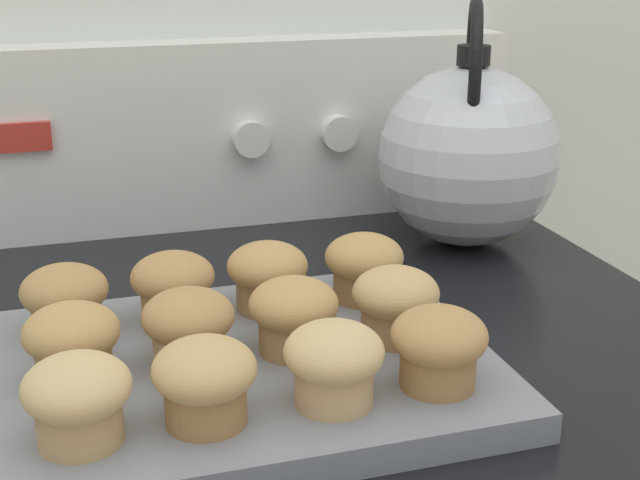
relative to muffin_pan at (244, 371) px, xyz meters
The scene contains 15 objects.
control_panel 0.40m from the muffin_pan, 87.05° to the left, with size 0.76×0.07×0.21m.
muffin_pan is the anchor object (origin of this frame).
muffin_r0_c0 0.15m from the muffin_pan, 145.40° to the right, with size 0.07×0.07×0.06m.
muffin_r0_c1 0.10m from the muffin_pan, 117.12° to the right, with size 0.07×0.07×0.06m.
muffin_r0_c2 0.10m from the muffin_pan, 62.59° to the right, with size 0.07×0.07×0.06m.
muffin_r0_c3 0.15m from the muffin_pan, 34.18° to the right, with size 0.07×0.07×0.06m.
muffin_r1_c0 0.13m from the muffin_pan, behind, with size 0.07×0.07×0.06m.
muffin_r1_c1 0.06m from the muffin_pan, behind, with size 0.07×0.07×0.06m.
muffin_r1_c2 0.06m from the muffin_pan, ahead, with size 0.07×0.07×0.06m.
muffin_r1_c3 0.13m from the muffin_pan, ahead, with size 0.07×0.07×0.06m.
muffin_r2_c0 0.15m from the muffin_pan, 147.55° to the left, with size 0.07×0.07×0.06m.
muffin_r2_c1 0.10m from the muffin_pan, 115.42° to the left, with size 0.07×0.07×0.06m.
muffin_r2_c2 0.10m from the muffin_pan, 64.67° to the left, with size 0.07×0.07×0.06m.
muffin_r2_c3 0.15m from the muffin_pan, 33.09° to the left, with size 0.07×0.07×0.06m.
tea_kettle 0.39m from the muffin_pan, 39.59° to the left, with size 0.19×0.22×0.26m.
Camera 1 is at (-0.14, -0.35, 1.25)m, focal length 50.00 mm.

